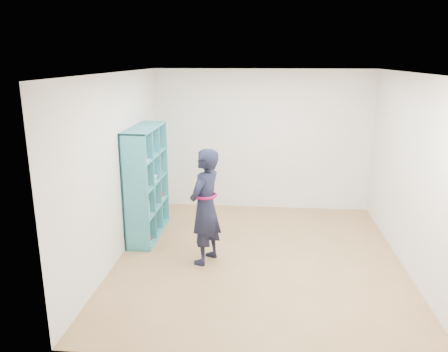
{
  "coord_description": "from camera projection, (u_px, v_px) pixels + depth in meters",
  "views": [
    {
      "loc": [
        0.04,
        -5.77,
        2.8
      ],
      "look_at": [
        -0.53,
        0.3,
        1.13
      ],
      "focal_mm": 35.0,
      "sensor_mm": 36.0,
      "label": 1
    }
  ],
  "objects": [
    {
      "name": "wall_back",
      "position": [
        262.0,
        140.0,
        8.11
      ],
      "size": [
        4.0,
        0.02,
        2.6
      ],
      "primitive_type": "cube",
      "color": "white",
      "rests_on": "floor"
    },
    {
      "name": "floor",
      "position": [
        259.0,
        258.0,
        6.29
      ],
      "size": [
        4.5,
        4.5,
        0.0
      ],
      "primitive_type": "plane",
      "color": "olive",
      "rests_on": "ground"
    },
    {
      "name": "wall_right",
      "position": [
        412.0,
        174.0,
        5.76
      ],
      "size": [
        0.02,
        4.5,
        2.6
      ],
      "primitive_type": "cube",
      "color": "white",
      "rests_on": "floor"
    },
    {
      "name": "wall_front",
      "position": [
        257.0,
        236.0,
        3.78
      ],
      "size": [
        4.0,
        0.02,
        2.6
      ],
      "primitive_type": "cube",
      "color": "white",
      "rests_on": "floor"
    },
    {
      "name": "bookshelf",
      "position": [
        145.0,
        184.0,
        6.91
      ],
      "size": [
        0.39,
        1.33,
        1.77
      ],
      "color": "teal",
      "rests_on": "floor"
    },
    {
      "name": "smartphone",
      "position": [
        199.0,
        196.0,
        6.1
      ],
      "size": [
        0.05,
        0.1,
        0.13
      ],
      "rotation": [
        0.4,
        0.0,
        -0.43
      ],
      "color": "silver",
      "rests_on": "person"
    },
    {
      "name": "ceiling",
      "position": [
        263.0,
        73.0,
        5.6
      ],
      "size": [
        4.5,
        4.5,
        0.0
      ],
      "primitive_type": "plane",
      "color": "white",
      "rests_on": "wall_back"
    },
    {
      "name": "wall_left",
      "position": [
        118.0,
        167.0,
        6.13
      ],
      "size": [
        0.02,
        4.5,
        2.6
      ],
      "primitive_type": "cube",
      "color": "white",
      "rests_on": "floor"
    },
    {
      "name": "person",
      "position": [
        205.0,
        207.0,
        5.98
      ],
      "size": [
        0.59,
        0.7,
        1.63
      ],
      "rotation": [
        0.0,
        0.0,
        -1.97
      ],
      "color": "black",
      "rests_on": "floor"
    }
  ]
}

